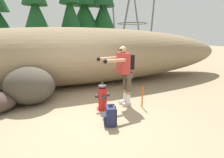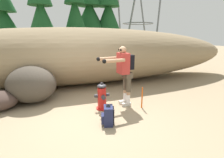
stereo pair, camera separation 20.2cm
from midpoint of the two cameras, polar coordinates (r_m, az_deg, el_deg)
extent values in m
cube|color=#998466|center=(4.39, -4.71, -12.55)|extent=(56.00, 56.00, 0.04)
ellipsoid|color=#897556|center=(7.15, -10.74, 7.67)|extent=(14.66, 3.20, 2.28)
cylinder|color=red|center=(4.75, -2.15, -9.81)|extent=(0.32, 0.32, 0.04)
cylinder|color=red|center=(4.63, -2.19, -6.36)|extent=(0.24, 0.24, 0.57)
ellipsoid|color=#333338|center=(4.52, -2.23, -2.38)|extent=(0.25, 0.25, 0.10)
cylinder|color=#333338|center=(4.50, -2.24, -1.47)|extent=(0.06, 0.06, 0.05)
cylinder|color=#333338|center=(4.57, -4.18, -5.77)|extent=(0.09, 0.09, 0.09)
cylinder|color=#333338|center=(4.65, -0.26, -5.36)|extent=(0.09, 0.09, 0.09)
cylinder|color=#333338|center=(4.46, -1.64, -6.26)|extent=(0.11, 0.09, 0.11)
cube|color=beige|center=(4.94, 6.06, -8.53)|extent=(0.27, 0.13, 0.09)
cylinder|color=white|center=(4.91, 6.72, -6.64)|extent=(0.10, 0.10, 0.24)
cylinder|color=tan|center=(4.85, 6.78, -4.80)|extent=(0.10, 0.10, 0.09)
cylinder|color=brown|center=(4.77, 6.87, -1.88)|extent=(0.13, 0.13, 0.42)
cube|color=beige|center=(5.10, 4.93, -7.73)|extent=(0.27, 0.13, 0.09)
cylinder|color=white|center=(5.07, 5.56, -5.90)|extent=(0.10, 0.10, 0.24)
cylinder|color=tan|center=(5.01, 5.61, -4.12)|extent=(0.10, 0.10, 0.09)
cylinder|color=brown|center=(4.94, 5.68, -1.28)|extent=(0.13, 0.13, 0.42)
cube|color=brown|center=(4.79, 6.36, 1.43)|extent=(0.24, 0.34, 0.16)
cube|color=#B2332D|center=(4.65, 5.04, 5.31)|extent=(0.28, 0.39, 0.57)
cube|color=black|center=(4.75, 7.16, 5.79)|extent=(0.19, 0.30, 0.40)
sphere|color=tan|center=(4.60, 4.92, 9.80)|extent=(0.20, 0.20, 0.20)
cube|color=black|center=(4.56, 3.97, 9.83)|extent=(0.04, 0.15, 0.04)
cylinder|color=tan|center=(4.27, 2.15, 6.22)|extent=(0.59, 0.16, 0.09)
sphere|color=black|center=(4.16, -1.20, 5.99)|extent=(0.11, 0.11, 0.11)
cylinder|color=tan|center=(4.67, -0.26, 6.95)|extent=(0.59, 0.16, 0.09)
sphere|color=black|center=(4.56, -3.38, 6.75)|extent=(0.11, 0.11, 0.11)
cube|color=#23284C|center=(3.89, 0.27, -12.33)|extent=(0.27, 0.34, 0.44)
cube|color=#23284C|center=(3.92, -1.68, -13.23)|extent=(0.11, 0.22, 0.20)
torus|color=black|center=(3.79, 0.27, -9.09)|extent=(0.10, 0.10, 0.02)
cube|color=black|center=(3.83, 2.10, -12.84)|extent=(0.04, 0.06, 0.37)
cube|color=black|center=(3.98, 1.88, -11.74)|extent=(0.04, 0.06, 0.37)
ellipsoid|color=#453D33|center=(5.56, -24.69, -1.63)|extent=(1.95, 1.89, 1.11)
ellipsoid|color=#42322C|center=(5.50, -32.81, -6.06)|extent=(1.30, 1.29, 0.52)
cylinder|color=#47331E|center=(12.56, -30.98, 6.64)|extent=(0.27, 0.27, 1.34)
cone|color=#194C23|center=(12.50, -32.15, 15.11)|extent=(2.29, 2.29, 2.40)
cylinder|color=#47331E|center=(10.47, -21.10, 6.55)|extent=(0.24, 0.24, 1.35)
cone|color=#194C23|center=(10.40, -22.14, 17.34)|extent=(1.97, 1.97, 2.60)
cylinder|color=#47331E|center=(11.47, -11.21, 7.81)|extent=(0.23, 0.23, 1.32)
cone|color=#194C23|center=(11.42, -11.78, 18.66)|extent=(1.94, 1.94, 3.02)
cylinder|color=#47331E|center=(13.19, -6.79, 9.85)|extent=(0.33, 0.33, 1.77)
cone|color=#194C23|center=(13.19, -7.09, 19.52)|extent=(2.79, 2.79, 2.68)
cylinder|color=#47331E|center=(13.26, -0.76, 9.17)|extent=(0.31, 0.31, 1.40)
cone|color=#194C23|center=(13.23, -0.80, 18.92)|extent=(2.55, 2.55, 3.11)
cylinder|color=slate|center=(19.81, 11.03, 17.69)|extent=(1.02, 1.02, 6.21)
cylinder|color=slate|center=(18.65, 2.95, 18.13)|extent=(1.02, 1.02, 6.21)
cylinder|color=slate|center=(17.37, 15.65, 17.88)|extent=(1.02, 1.02, 6.21)
cylinder|color=slate|center=(16.04, 6.65, 18.60)|extent=(1.02, 1.02, 6.21)
torus|color=slate|center=(17.91, 9.07, 18.11)|extent=(3.04, 3.04, 0.10)
cylinder|color=#E55914|center=(4.79, 11.35, -6.23)|extent=(0.04, 0.04, 0.60)
camera|label=1|loc=(0.10, -88.82, 0.31)|focal=26.95mm
camera|label=2|loc=(0.10, 91.18, -0.31)|focal=26.95mm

